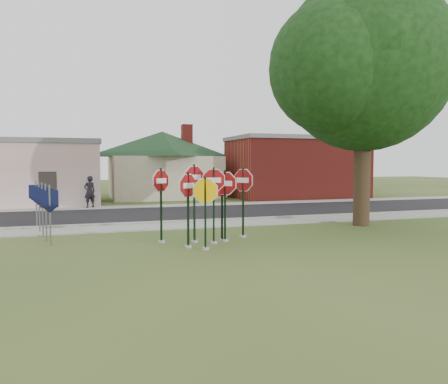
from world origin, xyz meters
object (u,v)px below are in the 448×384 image
object	(u,v)px
oak_tree	(364,65)
stop_sign_yellow	(205,203)
stop_sign_center	(214,194)
stop_sign_left	(188,199)
pedestrian	(90,192)

from	to	relation	value
oak_tree	stop_sign_yellow	bearing A→B (deg)	-158.48
stop_sign_center	stop_sign_left	xyz separation A→B (m)	(-0.98, -0.46, -0.12)
stop_sign_center	stop_sign_left	distance (m)	1.09
stop_sign_left	pedestrian	size ratio (longest dim) A/B	1.34
stop_sign_left	oak_tree	bearing A→B (deg)	17.58
oak_tree	stop_sign_left	bearing A→B (deg)	-162.42
stop_sign_yellow	stop_sign_left	bearing A→B (deg)	133.18
stop_sign_yellow	stop_sign_left	size ratio (longest dim) A/B	0.95
stop_sign_center	oak_tree	distance (m)	9.22
oak_tree	pedestrian	world-z (taller)	oak_tree
stop_sign_center	stop_sign_yellow	world-z (taller)	stop_sign_center
stop_sign_left	oak_tree	distance (m)	10.19
oak_tree	pedestrian	xyz separation A→B (m)	(-11.15, 10.91, -5.86)
stop_sign_yellow	oak_tree	size ratio (longest dim) A/B	0.22
stop_sign_yellow	pedestrian	size ratio (longest dim) A/B	1.27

